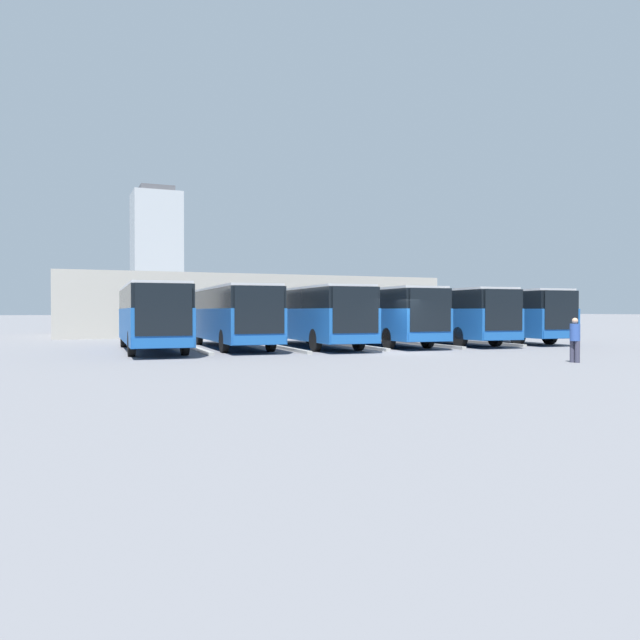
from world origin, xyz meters
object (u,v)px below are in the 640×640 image
object	(u,v)px
bus_1	(442,314)
bus_3	(312,314)
bus_2	(378,314)
bus_4	(231,314)
bus_5	(151,314)
pedestrian	(575,339)
bus_0	(495,314)

from	to	relation	value
bus_1	bus_3	bearing A→B (deg)	4.58
bus_2	bus_4	world-z (taller)	same
bus_1	bus_4	bearing A→B (deg)	-0.04
bus_1	bus_2	xyz separation A→B (m)	(4.24, -0.17, 0.00)
bus_5	bus_3	bearing A→B (deg)	-177.44
bus_5	bus_1	bearing A→B (deg)	-176.43
pedestrian	bus_1	bearing A→B (deg)	-24.20
bus_0	bus_3	xyz separation A→B (m)	(12.71, 0.77, 0.00)
bus_1	bus_3	distance (m)	8.48
bus_0	bus_2	size ratio (longest dim) A/B	1.00
bus_3	pedestrian	distance (m)	14.28
bus_1	bus_4	world-z (taller)	same
bus_0	bus_4	size ratio (longest dim) A/B	1.00
bus_2	bus_5	distance (m)	12.72
bus_4	pedestrian	distance (m)	17.07
bus_3	bus_5	world-z (taller)	same
bus_2	bus_1	bearing A→B (deg)	-179.72
bus_0	bus_2	xyz separation A→B (m)	(8.48, 0.31, 0.00)
bus_0	bus_4	bearing A→B (deg)	2.21
bus_1	bus_2	world-z (taller)	same
bus_1	bus_0	bearing A→B (deg)	-171.06
bus_3	bus_5	distance (m)	8.48
bus_3	bus_4	size ratio (longest dim) A/B	1.00
bus_2	bus_3	size ratio (longest dim) A/B	1.00
bus_4	pedestrian	world-z (taller)	bus_4
bus_4	bus_5	world-z (taller)	same
bus_0	bus_3	distance (m)	12.74
bus_2	bus_5	xyz separation A→B (m)	(12.71, 0.47, 0.00)
bus_3	bus_1	bearing A→B (deg)	-175.42
bus_0	bus_4	distance (m)	16.95
bus_1	pedestrian	bearing A→B (deg)	79.59
bus_0	pedestrian	bearing A→B (deg)	64.83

